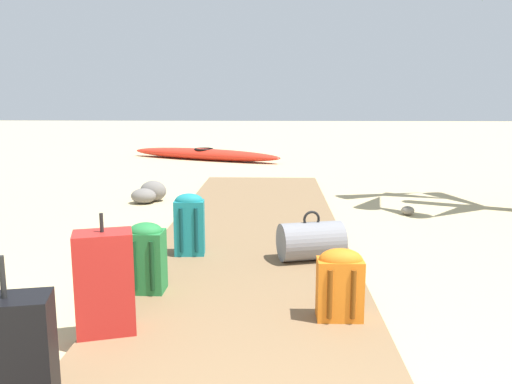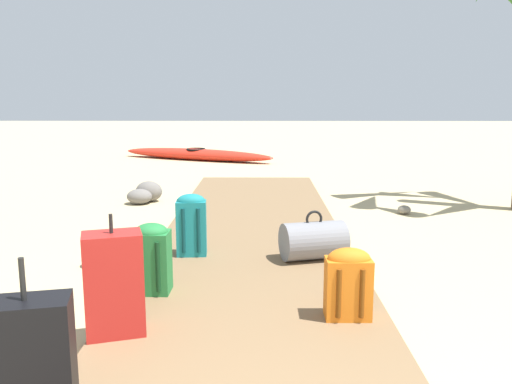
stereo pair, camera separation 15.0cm
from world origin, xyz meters
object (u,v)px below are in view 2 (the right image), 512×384
Objects in this scene: suitcase_red at (114,284)px; kayak at (196,154)px; backpack_orange at (348,281)px; duffel_bag_grey at (314,240)px; backpack_green at (152,256)px; backpack_teal at (191,223)px; suitcase_black at (30,375)px.

kayak is (-0.72, 10.16, -0.27)m from suitcase_red.
duffel_bag_grey is at bearing 94.50° from backpack_orange.
kayak is at bearing 94.06° from suitcase_red.
backpack_orange is 0.91× the size of backpack_green.
suitcase_red is 1.76m from backpack_teal.
suitcase_black is 2.88m from backpack_teal.
backpack_green is (0.09, 0.74, -0.05)m from suitcase_red.
kayak is at bearing 96.70° from backpack_teal.
backpack_teal is at bearing 81.18° from suitcase_red.
backpack_orange is 0.83× the size of backpack_teal.
suitcase_black is 11.31m from kayak.
backpack_green reaches higher than duffel_bag_grey.
suitcase_black is at bearing -118.39° from duffel_bag_grey.
backpack_orange reaches higher than kayak.
duffel_bag_grey is 1.61m from backpack_green.
backpack_green is at bearing -100.17° from backpack_teal.
backpack_green is 9.45m from kayak.
backpack_green is (-0.18, -0.99, -0.02)m from backpack_teal.
backpack_green is (0.14, 1.87, -0.05)m from suitcase_black.
backpack_green is (-1.45, 0.48, 0.03)m from backpack_orange.
duffel_bag_grey is 2.17m from suitcase_red.
suitcase_red is at bearing -85.94° from kayak.
backpack_teal is (-1.17, 0.12, 0.14)m from duffel_bag_grey.
suitcase_red reaches higher than backpack_green.
backpack_teal reaches higher than backpack_orange.
suitcase_red reaches higher than backpack_teal.
kayak is (-2.16, 8.54, -0.12)m from duffel_bag_grey.
backpack_orange is at bearing 41.23° from suitcase_black.
duffel_bag_grey is 0.16× the size of kayak.
backpack_teal is 0.15× the size of kayak.
backpack_orange is 1.36m from duffel_bag_grey.
duffel_bag_grey is at bearing 33.09° from backpack_green.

